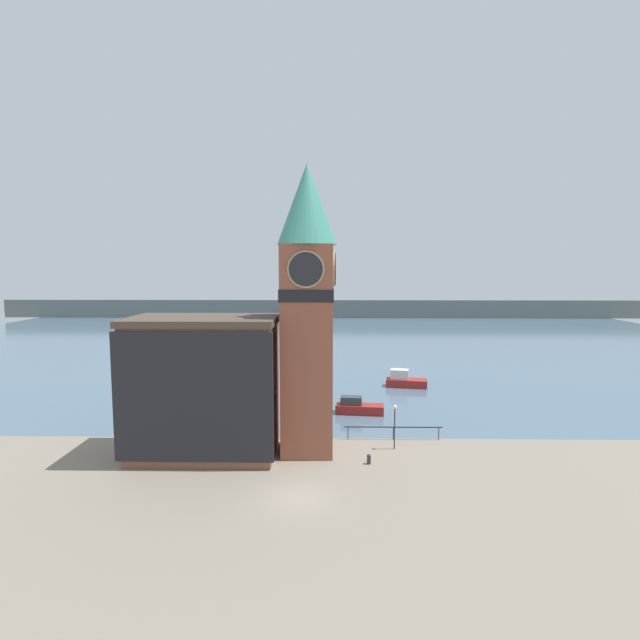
{
  "coord_description": "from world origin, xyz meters",
  "views": [
    {
      "loc": [
        1.97,
        -29.49,
        14.19
      ],
      "look_at": [
        1.31,
        5.83,
        10.43
      ],
      "focal_mm": 28.0,
      "sensor_mm": 36.0,
      "label": 1
    }
  ],
  "objects_px": {
    "mooring_bollard_near": "(369,459)",
    "lamp_post": "(395,418)",
    "pier_building": "(204,386)",
    "boat_near": "(358,407)",
    "clock_tower": "(307,302)",
    "boat_far": "(405,380)"
  },
  "relations": [
    {
      "from": "pier_building",
      "to": "lamp_post",
      "type": "xyz_separation_m",
      "value": [
        14.56,
        1.17,
        -2.76
      ]
    },
    {
      "from": "lamp_post",
      "to": "mooring_bollard_near",
      "type": "bearing_deg",
      "value": -126.18
    },
    {
      "from": "clock_tower",
      "to": "boat_far",
      "type": "bearing_deg",
      "value": 63.28
    },
    {
      "from": "clock_tower",
      "to": "pier_building",
      "type": "distance_m",
      "value": 10.02
    },
    {
      "from": "clock_tower",
      "to": "boat_far",
      "type": "distance_m",
      "value": 26.04
    },
    {
      "from": "mooring_bollard_near",
      "to": "lamp_post",
      "type": "xyz_separation_m",
      "value": [
        2.22,
        3.04,
        2.1
      ]
    },
    {
      "from": "boat_far",
      "to": "mooring_bollard_near",
      "type": "height_order",
      "value": "boat_far"
    },
    {
      "from": "clock_tower",
      "to": "pier_building",
      "type": "relative_size",
      "value": 1.95
    },
    {
      "from": "pier_building",
      "to": "mooring_bollard_near",
      "type": "distance_m",
      "value": 13.39
    },
    {
      "from": "boat_near",
      "to": "clock_tower",
      "type": "bearing_deg",
      "value": -107.93
    },
    {
      "from": "boat_far",
      "to": "lamp_post",
      "type": "height_order",
      "value": "lamp_post"
    },
    {
      "from": "mooring_bollard_near",
      "to": "boat_far",
      "type": "bearing_deg",
      "value": 75.48
    },
    {
      "from": "mooring_bollard_near",
      "to": "pier_building",
      "type": "bearing_deg",
      "value": 171.36
    },
    {
      "from": "pier_building",
      "to": "boat_near",
      "type": "relative_size",
      "value": 2.33
    },
    {
      "from": "mooring_bollard_near",
      "to": "lamp_post",
      "type": "relative_size",
      "value": 0.21
    },
    {
      "from": "boat_near",
      "to": "boat_far",
      "type": "distance_m",
      "value": 12.67
    },
    {
      "from": "pier_building",
      "to": "mooring_bollard_near",
      "type": "height_order",
      "value": "pier_building"
    },
    {
      "from": "boat_near",
      "to": "mooring_bollard_near",
      "type": "bearing_deg",
      "value": -83.73
    },
    {
      "from": "clock_tower",
      "to": "mooring_bollard_near",
      "type": "bearing_deg",
      "value": -28.13
    },
    {
      "from": "clock_tower",
      "to": "boat_near",
      "type": "bearing_deg",
      "value": 66.18
    },
    {
      "from": "pier_building",
      "to": "clock_tower",
      "type": "bearing_deg",
      "value": 4.06
    },
    {
      "from": "clock_tower",
      "to": "pier_building",
      "type": "bearing_deg",
      "value": -175.94
    }
  ]
}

